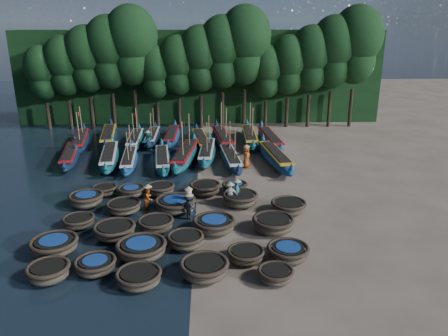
{
  "coord_description": "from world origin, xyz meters",
  "views": [
    {
      "loc": [
        0.77,
        -26.03,
        10.94
      ],
      "look_at": [
        1.87,
        2.44,
        1.3
      ],
      "focal_mm": 35.0,
      "sensor_mm": 36.0,
      "label": 1
    }
  ],
  "objects_px": {
    "coracle_0": "(48,272)",
    "long_boat_8": "(275,157)",
    "coracle_20": "(105,190)",
    "long_boat_11": "(135,140)",
    "coracle_9": "(288,252)",
    "coracle_10": "(79,221)",
    "long_boat_15": "(222,139)",
    "coracle_8": "(246,255)",
    "fisherman_2": "(148,197)",
    "coracle_15": "(86,199)",
    "fisherman_0": "(189,199)",
    "long_boat_13": "(172,136)",
    "long_boat_16": "(250,137)",
    "coracle_12": "(156,224)",
    "long_boat_12": "(152,137)",
    "coracle_17": "(175,204)",
    "long_boat_9": "(80,141)",
    "coracle_7": "(185,240)",
    "fisherman_1": "(237,191)",
    "coracle_5": "(54,245)",
    "long_boat_5": "(186,155)",
    "coracle_2": "(139,277)",
    "coracle_24": "(235,187)",
    "coracle_22": "(160,189)",
    "fisherman_4": "(230,194)",
    "fisherman_3": "(189,206)",
    "coracle_23": "(205,188)",
    "coracle_1": "(95,265)",
    "fisherman_6": "(246,156)",
    "long_boat_7": "(231,159)",
    "coracle_18": "(240,199)",
    "coracle_3": "(204,268)",
    "coracle_11": "(115,231)",
    "long_boat_6": "(207,152)",
    "coracle_14": "(273,224)",
    "coracle_16": "(124,207)",
    "long_boat_17": "(270,140)",
    "long_boat_4": "(162,160)",
    "long_boat_14": "(201,141)",
    "coracle_21": "(131,191)",
    "coracle_19": "(289,206)"
  },
  "relations": [
    {
      "from": "coracle_0",
      "to": "fisherman_6",
      "type": "xyz_separation_m",
      "value": [
        10.09,
        15.34,
        0.5
      ]
    },
    {
      "from": "coracle_5",
      "to": "long_boat_17",
      "type": "bearing_deg",
      "value": 55.17
    },
    {
      "from": "coracle_15",
      "to": "coracle_16",
      "type": "bearing_deg",
      "value": -22.47
    },
    {
      "from": "coracle_8",
      "to": "fisherman_0",
      "type": "xyz_separation_m",
      "value": [
        -2.93,
        5.89,
        0.47
      ]
    },
    {
      "from": "long_boat_11",
      "to": "long_boat_15",
      "type": "relative_size",
      "value": 0.88
    },
    {
      "from": "long_boat_13",
      "to": "long_boat_15",
      "type": "relative_size",
      "value": 0.9
    },
    {
      "from": "coracle_14",
      "to": "long_boat_15",
      "type": "height_order",
      "value": "long_boat_15"
    },
    {
      "from": "coracle_1",
      "to": "fisherman_6",
      "type": "bearing_deg",
      "value": 61.05
    },
    {
      "from": "coracle_0",
      "to": "coracle_17",
      "type": "relative_size",
      "value": 0.75
    },
    {
      "from": "long_boat_11",
      "to": "long_boat_16",
      "type": "relative_size",
      "value": 0.9
    },
    {
      "from": "coracle_5",
      "to": "long_boat_11",
      "type": "height_order",
      "value": "long_boat_11"
    },
    {
      "from": "long_boat_5",
      "to": "fisherman_4",
      "type": "xyz_separation_m",
      "value": [
        3.15,
        -9.04,
        0.24
      ]
    },
    {
      "from": "long_boat_13",
      "to": "long_boat_16",
      "type": "xyz_separation_m",
      "value": [
        7.35,
        -0.73,
        0.05
      ]
    },
    {
      "from": "coracle_21",
      "to": "fisherman_6",
      "type": "height_order",
      "value": "fisherman_6"
    },
    {
      "from": "long_boat_12",
      "to": "long_boat_13",
      "type": "distance_m",
      "value": 1.86
    },
    {
      "from": "fisherman_2",
      "to": "coracle_15",
      "type": "bearing_deg",
      "value": 89.43
    },
    {
      "from": "long_boat_5",
      "to": "fisherman_6",
      "type": "height_order",
      "value": "long_boat_5"
    },
    {
      "from": "long_boat_6",
      "to": "long_boat_5",
      "type": "bearing_deg",
      "value": -146.1
    },
    {
      "from": "coracle_22",
      "to": "fisherman_4",
      "type": "relative_size",
      "value": 1.14
    },
    {
      "from": "coracle_3",
      "to": "coracle_11",
      "type": "distance_m",
      "value": 6.14
    },
    {
      "from": "coracle_23",
      "to": "long_boat_13",
      "type": "xyz_separation_m",
      "value": [
        -3.2,
        13.51,
        0.07
      ]
    },
    {
      "from": "coracle_1",
      "to": "fisherman_3",
      "type": "relative_size",
      "value": 1.3
    },
    {
      "from": "long_boat_8",
      "to": "coracle_15",
      "type": "bearing_deg",
      "value": -155.41
    },
    {
      "from": "coracle_20",
      "to": "long_boat_11",
      "type": "relative_size",
      "value": 0.24
    },
    {
      "from": "coracle_11",
      "to": "long_boat_6",
      "type": "xyz_separation_m",
      "value": [
        4.9,
        13.96,
        0.1
      ]
    },
    {
      "from": "coracle_9",
      "to": "coracle_10",
      "type": "distance_m",
      "value": 11.67
    },
    {
      "from": "long_boat_7",
      "to": "coracle_24",
      "type": "bearing_deg",
      "value": -96.0
    },
    {
      "from": "coracle_0",
      "to": "fisherman_3",
      "type": "distance_m",
      "value": 8.57
    },
    {
      "from": "long_boat_11",
      "to": "fisherman_1",
      "type": "height_order",
      "value": "long_boat_11"
    },
    {
      "from": "long_boat_14",
      "to": "long_boat_16",
      "type": "distance_m",
      "value": 4.66
    },
    {
      "from": "coracle_24",
      "to": "long_boat_8",
      "type": "bearing_deg",
      "value": 58.85
    },
    {
      "from": "fisherman_0",
      "to": "fisherman_6",
      "type": "bearing_deg",
      "value": 155.45
    },
    {
      "from": "coracle_9",
      "to": "coracle_23",
      "type": "xyz_separation_m",
      "value": [
        -3.97,
        8.48,
        0.03
      ]
    },
    {
      "from": "long_boat_7",
      "to": "coracle_10",
      "type": "bearing_deg",
      "value": -135.4
    },
    {
      "from": "coracle_15",
      "to": "long_boat_9",
      "type": "height_order",
      "value": "long_boat_9"
    },
    {
      "from": "long_boat_4",
      "to": "long_boat_14",
      "type": "xyz_separation_m",
      "value": [
        3.01,
        5.53,
        0.02
      ]
    },
    {
      "from": "coracle_10",
      "to": "long_boat_5",
      "type": "bearing_deg",
      "value": 64.94
    },
    {
      "from": "coracle_18",
      "to": "coracle_20",
      "type": "relative_size",
      "value": 1.46
    },
    {
      "from": "coracle_5",
      "to": "long_boat_5",
      "type": "bearing_deg",
      "value": 68.07
    },
    {
      "from": "coracle_12",
      "to": "long_boat_12",
      "type": "relative_size",
      "value": 0.31
    },
    {
      "from": "coracle_2",
      "to": "coracle_24",
      "type": "relative_size",
      "value": 0.98
    },
    {
      "from": "long_boat_15",
      "to": "fisherman_6",
      "type": "relative_size",
      "value": 4.46
    },
    {
      "from": "long_boat_15",
      "to": "coracle_8",
      "type": "bearing_deg",
      "value": -95.38
    },
    {
      "from": "coracle_7",
      "to": "fisherman_1",
      "type": "xyz_separation_m",
      "value": [
        2.98,
        5.35,
        0.5
      ]
    },
    {
      "from": "coracle_19",
      "to": "long_boat_9",
      "type": "xyz_separation_m",
      "value": [
        -16.35,
        15.12,
        0.12
      ]
    },
    {
      "from": "coracle_19",
      "to": "long_boat_6",
      "type": "xyz_separation_m",
      "value": [
        -4.83,
        11.15,
        0.11
      ]
    },
    {
      "from": "coracle_0",
      "to": "long_boat_8",
      "type": "xyz_separation_m",
      "value": [
        12.49,
        16.08,
        0.15
      ]
    },
    {
      "from": "coracle_7",
      "to": "fisherman_1",
      "type": "relative_size",
      "value": 1.2
    },
    {
      "from": "long_boat_7",
      "to": "long_boat_17",
      "type": "xyz_separation_m",
      "value": [
        3.91,
        5.5,
        0.05
      ]
    },
    {
      "from": "coracle_18",
      "to": "long_boat_6",
      "type": "distance_m",
      "value": 10.15
    }
  ]
}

